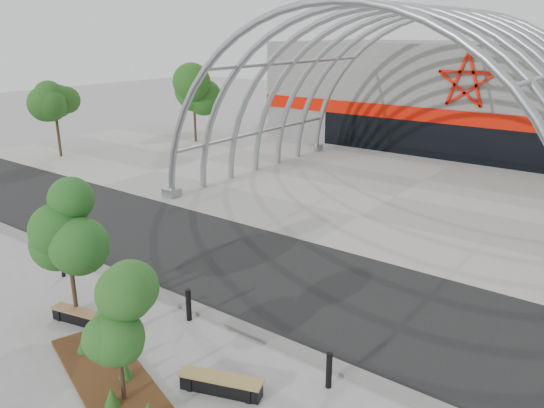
{
  "coord_description": "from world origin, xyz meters",
  "views": [
    {
      "loc": [
        11.46,
        -11.28,
        8.85
      ],
      "look_at": [
        0.0,
        4.0,
        2.6
      ],
      "focal_mm": 35.0,
      "sensor_mm": 36.0,
      "label": 1
    }
  ],
  "objects_px": {
    "street_tree_0": "(66,229)",
    "bench_0": "(81,317)",
    "bench_1": "(221,385)",
    "street_tree_1": "(115,314)",
    "bollard_2": "(127,316)"
  },
  "relations": [
    {
      "from": "bollard_2",
      "to": "bench_0",
      "type": "bearing_deg",
      "value": -161.19
    },
    {
      "from": "bollard_2",
      "to": "street_tree_1",
      "type": "bearing_deg",
      "value": -40.16
    },
    {
      "from": "bench_0",
      "to": "bollard_2",
      "type": "bearing_deg",
      "value": 18.81
    },
    {
      "from": "street_tree_0",
      "to": "bench_1",
      "type": "distance_m",
      "value": 6.86
    },
    {
      "from": "bench_0",
      "to": "bollard_2",
      "type": "relative_size",
      "value": 1.84
    },
    {
      "from": "street_tree_0",
      "to": "bollard_2",
      "type": "bearing_deg",
      "value": 12.48
    },
    {
      "from": "street_tree_0",
      "to": "bench_0",
      "type": "height_order",
      "value": "street_tree_0"
    },
    {
      "from": "bench_0",
      "to": "bench_1",
      "type": "relative_size",
      "value": 0.94
    },
    {
      "from": "street_tree_0",
      "to": "street_tree_1",
      "type": "height_order",
      "value": "street_tree_0"
    },
    {
      "from": "street_tree_0",
      "to": "bench_0",
      "type": "relative_size",
      "value": 2.06
    },
    {
      "from": "street_tree_0",
      "to": "street_tree_1",
      "type": "relative_size",
      "value": 1.25
    },
    {
      "from": "street_tree_1",
      "to": "bench_1",
      "type": "relative_size",
      "value": 1.54
    },
    {
      "from": "bench_0",
      "to": "bench_1",
      "type": "distance_m",
      "value": 5.87
    },
    {
      "from": "bench_1",
      "to": "street_tree_0",
      "type": "bearing_deg",
      "value": -179.75
    },
    {
      "from": "street_tree_1",
      "to": "bench_0",
      "type": "bearing_deg",
      "value": 159.1
    }
  ]
}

